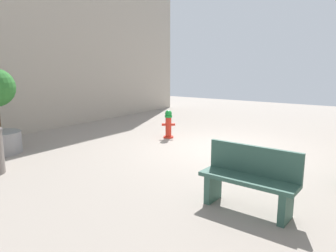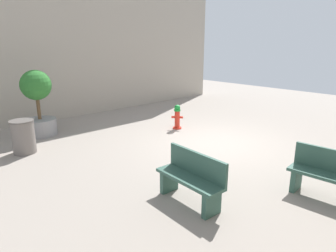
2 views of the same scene
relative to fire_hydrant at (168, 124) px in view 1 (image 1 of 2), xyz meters
The scene contains 3 objects.
ground_plane 1.93m from the fire_hydrant, behind, with size 23.40×23.40×0.00m, color gray.
fire_hydrant is the anchor object (origin of this frame).
bench_far 4.91m from the fire_hydrant, 138.88° to the left, with size 1.44×0.51×0.95m.
Camera 1 is at (-3.34, 7.18, 2.09)m, focal length 33.06 mm.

